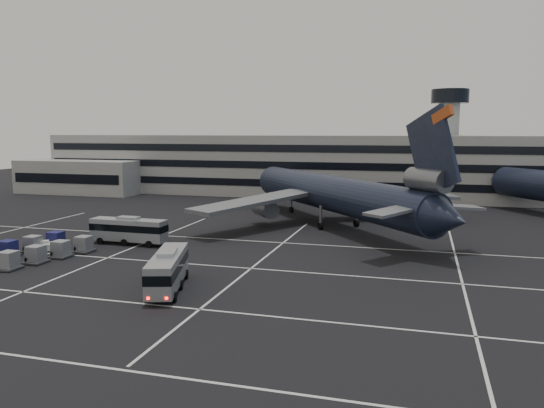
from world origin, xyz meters
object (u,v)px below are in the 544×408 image
Objects in this scene: bus_near at (168,268)px; uld_cluster at (34,249)px; trijet_main at (334,194)px; bus_far at (129,229)px.

uld_cluster is at bearing 143.75° from bus_near.
bus_far is at bearing -178.79° from trijet_main.
bus_far is at bearing 54.76° from uld_cluster.
trijet_main is 31.87m from bus_far.
bus_near reaches higher than bus_far.
bus_near is 22.42m from bus_far.
trijet_main is at bearing -49.03° from bus_far.
bus_near is 1.04× the size of bus_far.
bus_near reaches higher than uld_cluster.
bus_far is 0.76× the size of uld_cluster.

